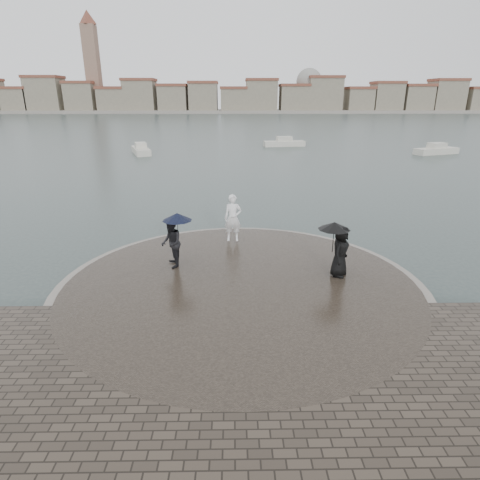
{
  "coord_description": "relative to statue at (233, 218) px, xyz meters",
  "views": [
    {
      "loc": [
        -0.22,
        -8.86,
        6.35
      ],
      "look_at": [
        0.0,
        4.8,
        1.45
      ],
      "focal_mm": 30.0,
      "sensor_mm": 36.0,
      "label": 1
    }
  ],
  "objects": [
    {
      "name": "statue",
      "position": [
        0.0,
        0.0,
        0.0
      ],
      "size": [
        0.76,
        0.5,
        2.05
      ],
      "primitive_type": "imported",
      "rotation": [
        0.0,
        0.0,
        -0.02
      ],
      "color": "white",
      "rests_on": "quay_tip"
    },
    {
      "name": "visitor_left",
      "position": [
        -2.21,
        -2.82,
        0.11
      ],
      "size": [
        1.24,
        1.16,
        2.04
      ],
      "color": "black",
      "rests_on": "quay_tip"
    },
    {
      "name": "visitor_right",
      "position": [
        3.67,
        -3.72,
        0.12
      ],
      "size": [
        1.28,
        1.19,
        1.95
      ],
      "color": "black",
      "rests_on": "quay_tip"
    },
    {
      "name": "boats",
      "position": [
        6.59,
        33.36,
        -1.01
      ],
      "size": [
        39.02,
        11.3,
        1.5
      ],
      "color": "beige",
      "rests_on": "ground"
    },
    {
      "name": "ground",
      "position": [
        0.26,
        -7.81,
        -1.39
      ],
      "size": [
        400.0,
        400.0,
        0.0
      ],
      "primitive_type": "plane",
      "color": "#2B3835",
      "rests_on": "ground"
    },
    {
      "name": "kerb_ring",
      "position": [
        0.26,
        -4.31,
        -1.23
      ],
      "size": [
        12.5,
        12.5,
        0.32
      ],
      "primitive_type": "cylinder",
      "color": "gray",
      "rests_on": "ground"
    },
    {
      "name": "far_skyline",
      "position": [
        -6.03,
        152.9,
        4.22
      ],
      "size": [
        260.0,
        20.0,
        37.0
      ],
      "color": "gray",
      "rests_on": "ground"
    },
    {
      "name": "quay_tip",
      "position": [
        0.26,
        -4.31,
        -1.21
      ],
      "size": [
        11.9,
        11.9,
        0.36
      ],
      "primitive_type": "cylinder",
      "color": "#2D261E",
      "rests_on": "ground"
    }
  ]
}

